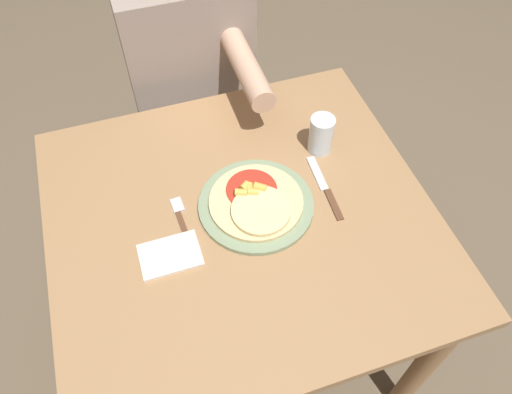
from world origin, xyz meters
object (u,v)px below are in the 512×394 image
(pizza, at_px, (256,202))
(fork, at_px, (182,221))
(knife, at_px, (325,188))
(person_diner, at_px, (192,74))
(drinking_glass, at_px, (321,135))
(plate, at_px, (256,205))
(dining_table, at_px, (243,242))

(pizza, xyz_separation_m, fork, (-0.19, 0.02, -0.02))
(fork, relative_size, knife, 0.80)
(fork, height_order, person_diner, person_diner)
(fork, relative_size, drinking_glass, 1.56)
(plate, distance_m, fork, 0.19)
(knife, bearing_deg, fork, 177.37)
(dining_table, distance_m, pizza, 0.16)
(plate, xyz_separation_m, drinking_glass, (0.23, 0.13, 0.05))
(fork, bearing_deg, plate, -4.34)
(plate, relative_size, knife, 1.34)
(pizza, distance_m, drinking_glass, 0.27)
(knife, relative_size, drinking_glass, 1.96)
(dining_table, relative_size, drinking_glass, 8.55)
(knife, xyz_separation_m, drinking_glass, (0.04, 0.14, 0.05))
(pizza, relative_size, person_diner, 0.19)
(dining_table, distance_m, person_diner, 0.64)
(dining_table, bearing_deg, pizza, 13.88)
(knife, relative_size, person_diner, 0.18)
(pizza, relative_size, drinking_glass, 2.13)
(dining_table, relative_size, fork, 5.48)
(drinking_glass, bearing_deg, pizza, -148.95)
(dining_table, relative_size, person_diner, 0.78)
(dining_table, height_order, drinking_glass, drinking_glass)
(pizza, distance_m, person_diner, 0.63)
(plate, distance_m, pizza, 0.02)
(knife, distance_m, person_diner, 0.66)
(plate, xyz_separation_m, pizza, (-0.00, -0.00, 0.02))
(pizza, xyz_separation_m, drinking_glass, (0.23, 0.14, 0.03))
(pizza, distance_m, fork, 0.19)
(plate, distance_m, knife, 0.19)
(fork, height_order, drinking_glass, drinking_glass)
(plate, xyz_separation_m, fork, (-0.19, 0.01, -0.00))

